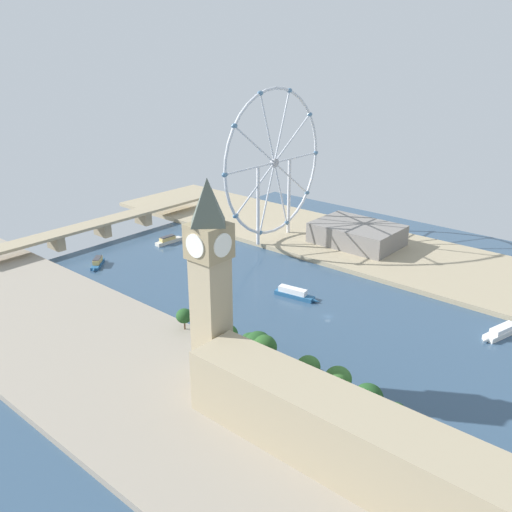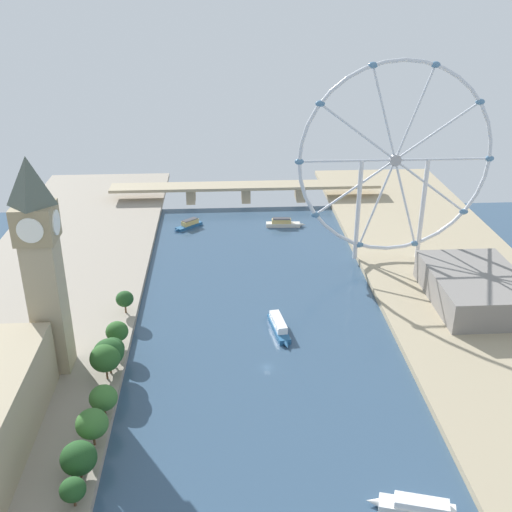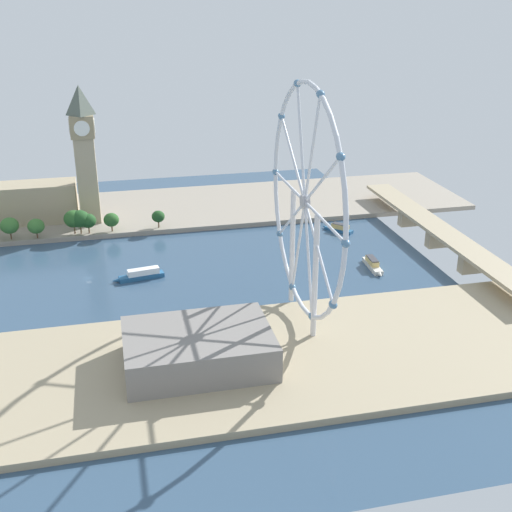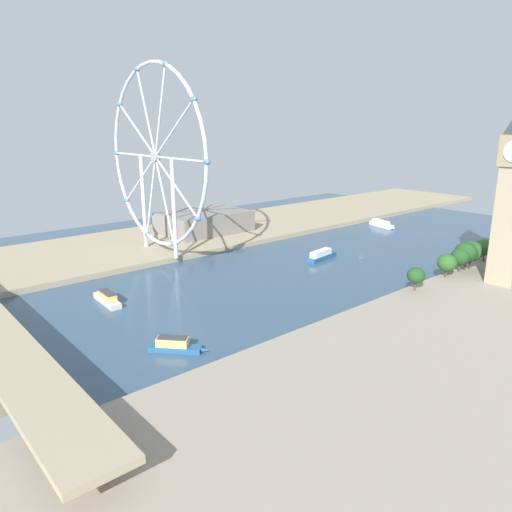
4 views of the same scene
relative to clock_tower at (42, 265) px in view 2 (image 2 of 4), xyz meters
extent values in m
plane|color=#334C66|center=(83.40, -1.79, -47.68)|extent=(374.53, 374.53, 0.00)
cube|color=gray|center=(-18.86, -1.79, -46.18)|extent=(90.00, 520.00, 3.00)
cube|color=tan|center=(0.00, 0.00, -17.46)|extent=(12.21, 12.21, 54.44)
cube|color=#928260|center=(0.00, 0.00, 16.58)|extent=(14.16, 14.16, 13.63)
pyramid|color=#4C564C|center=(0.00, 0.00, 32.22)|extent=(12.82, 12.82, 17.65)
cylinder|color=white|center=(0.00, 7.33, 16.58)|extent=(9.28, 0.50, 9.28)
cylinder|color=white|center=(0.00, -7.33, 16.58)|extent=(9.28, 0.50, 9.28)
cylinder|color=white|center=(7.33, 0.00, 16.58)|extent=(0.50, 9.28, 9.28)
cylinder|color=white|center=(-7.33, 0.00, 16.58)|extent=(0.50, 9.28, 9.28)
cylinder|color=#513823|center=(21.47, -72.33, -43.12)|extent=(0.80, 0.80, 3.10)
ellipsoid|color=#1E471E|center=(21.47, -72.33, -38.46)|extent=(7.79, 7.79, 7.01)
cylinder|color=#513823|center=(21.08, -61.03, -43.11)|extent=(0.80, 0.80, 3.13)
ellipsoid|color=#1E471E|center=(21.08, -61.03, -37.03)|extent=(11.29, 11.29, 10.16)
cylinder|color=#513823|center=(22.63, -46.64, -42.47)|extent=(0.80, 0.80, 4.42)
ellipsoid|color=#386B2D|center=(22.63, -46.64, -35.95)|extent=(10.77, 10.77, 9.70)
cylinder|color=#513823|center=(23.71, -31.65, -42.90)|extent=(0.80, 0.80, 3.55)
ellipsoid|color=#386B2D|center=(23.71, -31.65, -37.15)|extent=(9.94, 9.94, 8.95)
cylinder|color=#513823|center=(20.97, -9.89, -42.24)|extent=(0.80, 0.80, 4.88)
ellipsoid|color=#285623|center=(20.97, -9.89, -35.14)|extent=(11.65, 11.65, 10.49)
cylinder|color=#513823|center=(22.21, -1.37, -42.60)|extent=(0.80, 0.80, 4.15)
ellipsoid|color=#1E471E|center=(22.21, -1.37, -36.65)|extent=(9.69, 9.69, 8.72)
cylinder|color=#513823|center=(21.71, -6.15, -42.28)|extent=(0.80, 0.80, 4.80)
ellipsoid|color=#1E471E|center=(21.71, -6.15, -35.17)|extent=(11.77, 11.77, 10.59)
cylinder|color=#513823|center=(22.03, 12.41, -42.80)|extent=(0.80, 0.80, 3.75)
ellipsoid|color=#285623|center=(22.03, 12.41, -37.19)|extent=(9.34, 9.34, 8.41)
cylinder|color=#513823|center=(21.31, 41.07, -42.68)|extent=(0.80, 0.80, 3.99)
ellipsoid|color=#1E471E|center=(21.31, 41.07, -37.47)|extent=(8.06, 8.06, 7.25)
torus|color=silver|center=(155.95, 93.97, 10.36)|extent=(100.92, 1.99, 100.92)
cylinder|color=#99999E|center=(155.95, 93.97, 10.36)|extent=(5.94, 3.00, 5.94)
cylinder|color=silver|center=(180.68, 93.97, 10.36)|extent=(49.47, 1.19, 1.19)
cylinder|color=silver|center=(175.96, 93.97, 24.90)|extent=(40.72, 1.19, 30.04)
cylinder|color=silver|center=(163.59, 93.97, 33.88)|extent=(16.42, 1.19, 47.41)
cylinder|color=silver|center=(148.31, 93.97, 33.88)|extent=(16.42, 1.19, 47.41)
cylinder|color=silver|center=(135.94, 93.97, 24.90)|extent=(40.72, 1.19, 30.04)
cylinder|color=silver|center=(131.22, 93.97, 10.36)|extent=(49.47, 1.19, 1.19)
cylinder|color=silver|center=(135.94, 93.97, -4.18)|extent=(40.72, 1.19, 30.04)
cylinder|color=silver|center=(148.31, 93.97, -13.16)|extent=(16.42, 1.19, 47.41)
cylinder|color=silver|center=(163.59, 93.97, -13.16)|extent=(16.42, 1.19, 47.41)
cylinder|color=silver|center=(175.96, 93.97, -4.18)|extent=(40.72, 1.19, 30.04)
ellipsoid|color=teal|center=(205.42, 93.97, 10.36)|extent=(4.80, 3.20, 3.20)
ellipsoid|color=teal|center=(195.97, 93.97, 39.43)|extent=(4.80, 3.20, 3.20)
ellipsoid|color=teal|center=(171.24, 93.97, 57.40)|extent=(4.80, 3.20, 3.20)
ellipsoid|color=teal|center=(140.66, 93.97, 57.40)|extent=(4.80, 3.20, 3.20)
ellipsoid|color=teal|center=(115.93, 93.97, 39.43)|extent=(4.80, 3.20, 3.20)
ellipsoid|color=teal|center=(106.48, 93.97, 10.36)|extent=(4.80, 3.20, 3.20)
ellipsoid|color=teal|center=(115.93, 93.97, -18.72)|extent=(4.80, 3.20, 3.20)
ellipsoid|color=teal|center=(140.66, 93.97, -36.69)|extent=(4.80, 3.20, 3.20)
ellipsoid|color=teal|center=(171.24, 93.97, -36.69)|extent=(4.80, 3.20, 3.20)
ellipsoid|color=teal|center=(195.97, 93.97, -18.72)|extent=(4.80, 3.20, 3.20)
cylinder|color=silver|center=(173.26, 93.97, -17.16)|extent=(2.40, 2.40, 55.03)
cylinder|color=silver|center=(138.64, 93.97, -17.16)|extent=(2.40, 2.40, 55.03)
cube|color=gray|center=(185.20, 42.47, -37.59)|extent=(41.23, 58.06, 14.16)
cube|color=tan|center=(83.40, 200.33, -37.11)|extent=(186.53, 16.50, 2.00)
cube|color=gray|center=(45.23, 200.33, -42.89)|extent=(6.00, 14.85, 9.56)
cube|color=gray|center=(83.40, 200.33, -42.89)|extent=(6.00, 14.85, 9.56)
cube|color=gray|center=(121.58, 200.33, -42.89)|extent=(6.00, 14.85, 9.56)
cube|color=beige|center=(104.74, 149.98, -46.48)|extent=(21.47, 5.89, 2.39)
cone|color=beige|center=(117.07, 149.33, -46.48)|extent=(3.95, 2.59, 2.39)
cube|color=#DBB766|center=(103.68, 150.04, -44.01)|extent=(12.15, 4.63, 2.56)
cube|color=#38383D|center=(103.68, 150.04, -42.44)|extent=(10.94, 4.38, 0.58)
cube|color=#235684|center=(90.68, 25.72, -46.47)|extent=(8.71, 24.06, 2.42)
cone|color=#235684|center=(92.76, 12.20, -46.47)|extent=(3.04, 4.56, 2.42)
cube|color=white|center=(90.50, 26.88, -43.67)|extent=(6.83, 17.02, 3.18)
cube|color=white|center=(122.19, -77.81, -46.38)|extent=(23.00, 11.54, 2.60)
cone|color=white|center=(109.73, -74.31, -46.38)|extent=(4.56, 3.59, 2.60)
cube|color=white|center=(123.26, -78.11, -43.96)|extent=(16.57, 8.92, 2.24)
cube|color=#235684|center=(45.69, 151.62, -46.77)|extent=(16.73, 15.79, 1.82)
cone|color=#235684|center=(37.85, 144.52, -46.77)|extent=(3.65, 3.55, 1.82)
cube|color=#DBB766|center=(46.36, 152.23, -44.38)|extent=(10.85, 10.36, 2.96)
cube|color=#38383D|center=(46.36, 152.23, -42.70)|extent=(9.91, 9.48, 0.40)
camera|label=1|loc=(-136.86, -141.65, 85.97)|focal=38.46mm
camera|label=2|loc=(66.82, -209.35, 98.01)|focal=43.35mm
camera|label=3|loc=(406.86, 14.85, 94.31)|focal=45.42mm
camera|label=4|loc=(-86.09, 228.44, 27.79)|focal=33.49mm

